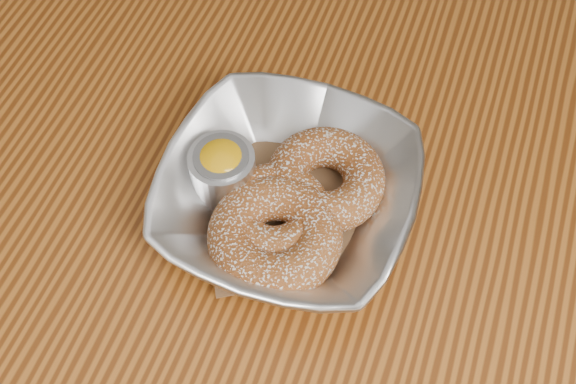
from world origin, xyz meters
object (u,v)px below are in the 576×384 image
(serving_bowl, at_px, (288,195))
(donut_extra, at_px, (275,213))
(donut_front, at_px, (275,236))
(table, at_px, (335,290))
(donut_back, at_px, (325,179))
(ramekin, at_px, (223,170))

(serving_bowl, bearing_deg, donut_extra, -100.66)
(serving_bowl, relative_size, donut_front, 1.94)
(table, relative_size, serving_bowl, 5.68)
(table, relative_size, donut_extra, 12.86)
(table, bearing_deg, donut_back, 126.56)
(donut_front, xyz_separation_m, donut_extra, (-0.01, 0.02, -0.00))
(table, xyz_separation_m, serving_bowl, (-0.05, 0.02, 0.12))
(ramekin, bearing_deg, serving_bowl, 0.68)
(donut_back, relative_size, ramekin, 1.82)
(serving_bowl, height_order, donut_extra, serving_bowl)
(donut_extra, height_order, ramekin, ramekin)
(table, bearing_deg, donut_front, -153.07)
(donut_back, height_order, donut_front, donut_front)
(ramekin, bearing_deg, donut_back, 16.68)
(serving_bowl, distance_m, donut_back, 0.03)
(serving_bowl, xyz_separation_m, donut_back, (0.02, 0.02, 0.00))
(table, distance_m, donut_front, 0.14)
(table, height_order, serving_bowl, serving_bowl)
(serving_bowl, relative_size, donut_back, 2.10)
(serving_bowl, bearing_deg, table, -16.38)
(serving_bowl, xyz_separation_m, donut_extra, (-0.00, -0.02, 0.00))
(donut_front, bearing_deg, serving_bowl, 95.56)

